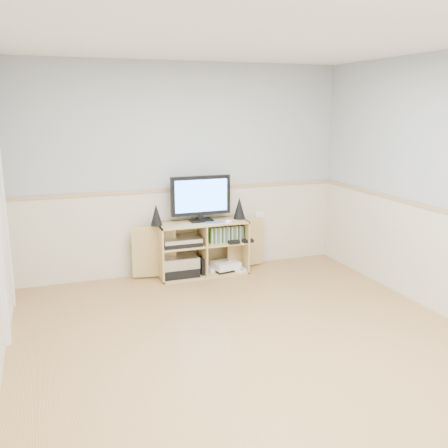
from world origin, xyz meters
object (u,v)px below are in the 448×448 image
(monitor, at_px, (201,197))
(game_consoles, at_px, (224,266))
(media_cabinet, at_px, (201,247))
(keyboard, at_px, (219,223))

(monitor, bearing_deg, game_consoles, -12.34)
(monitor, distance_m, game_consoles, 0.92)
(monitor, relative_size, game_consoles, 1.58)
(media_cabinet, height_order, monitor, monitor)
(media_cabinet, bearing_deg, game_consoles, -12.77)
(monitor, xyz_separation_m, game_consoles, (0.28, -0.06, -0.88))
(monitor, height_order, keyboard, monitor)
(keyboard, relative_size, game_consoles, 0.66)
(media_cabinet, distance_m, game_consoles, 0.39)
(monitor, bearing_deg, media_cabinet, 90.00)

